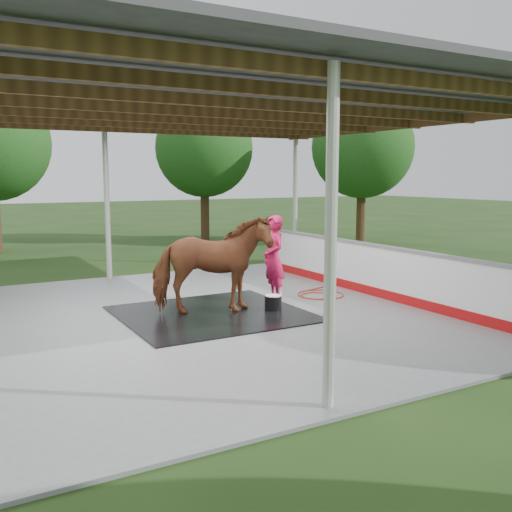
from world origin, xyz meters
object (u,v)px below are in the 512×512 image
horse (212,265)px  wash_bucket (273,303)px  dasher_board (368,270)px  handler (274,259)px

horse → wash_bucket: horse is taller
dasher_board → handler: 2.32m
dasher_board → handler: handler is taller
horse → handler: 1.70m
dasher_board → horse: size_ratio=3.60×
horse → handler: size_ratio=1.22×
dasher_board → horse: 3.92m
wash_bucket → horse: bearing=164.2°
horse → wash_bucket: (1.17, -0.33, -0.80)m
dasher_board → wash_bucket: 2.78m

